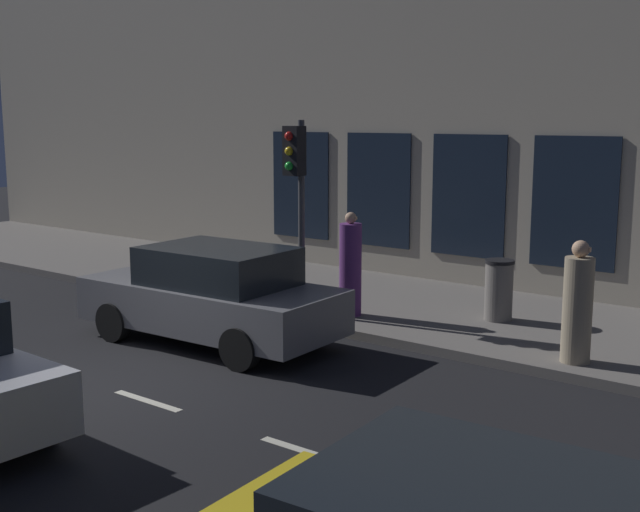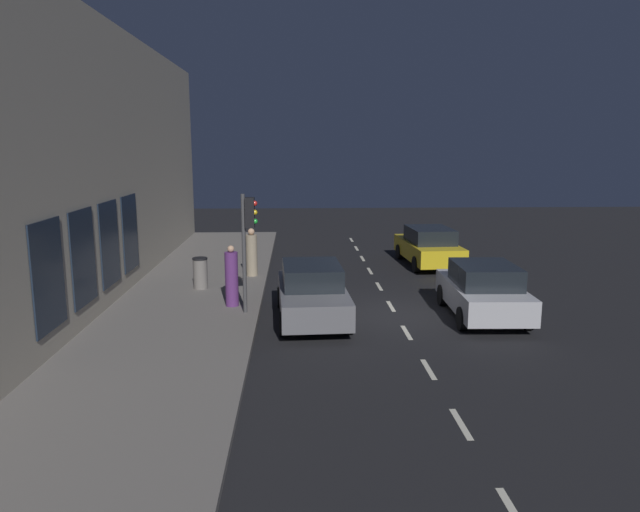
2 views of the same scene
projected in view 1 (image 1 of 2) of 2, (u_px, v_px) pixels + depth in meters
The scene contains 9 objects.
ground_plane at pixel (99, 386), 11.01m from camera, with size 60.00×60.00×0.00m, color black.
sidewalk at pixel (361, 299), 15.87m from camera, with size 4.50×32.00×0.15m.
building_facade at pixel (432, 84), 17.14m from camera, with size 0.65×32.00×8.62m.
lane_centre_line at pixel (147, 401), 10.41m from camera, with size 0.12×27.20×0.01m.
traffic_light at pixel (297, 175), 13.88m from camera, with size 0.46×0.32×3.41m.
parked_car_2 at pixel (213, 295), 12.97m from camera, with size 2.08×4.43×1.58m.
pedestrian_0 at pixel (577, 307), 11.44m from camera, with size 0.45×0.45×1.76m.
pedestrian_1 at pixel (350, 268), 14.17m from camera, with size 0.42×0.42×1.83m.
trash_bin at pixel (499, 290), 13.89m from camera, with size 0.50×0.50×1.05m.
Camera 1 is at (-6.51, -8.84, 3.61)m, focal length 45.45 mm.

